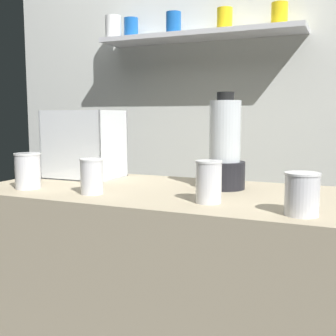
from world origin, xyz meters
name	(u,v)px	position (x,y,z in m)	size (l,w,h in m)	color
counter	(168,308)	(0.00, 0.00, 0.45)	(1.40, 0.64, 0.90)	tan
back_wall_unit	(226,97)	(-0.01, 0.77, 1.26)	(2.60, 0.24, 2.50)	silver
carrot_display_bin	(85,157)	(-0.45, 0.14, 0.99)	(0.30, 0.22, 0.29)	white
blender_pitcher	(225,150)	(0.18, 0.11, 1.04)	(0.15, 0.15, 0.35)	black
juice_cup_carrot_far_left	(28,173)	(-0.49, -0.18, 0.96)	(0.10, 0.10, 0.13)	white
juice_cup_beet_left	(92,178)	(-0.21, -0.17, 0.96)	(0.08, 0.08, 0.12)	white
juice_cup_orange_middle	(209,184)	(0.20, -0.16, 0.96)	(0.08, 0.08, 0.13)	white
juice_cup_beet_right	(302,196)	(0.49, -0.22, 0.95)	(0.10, 0.10, 0.12)	white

